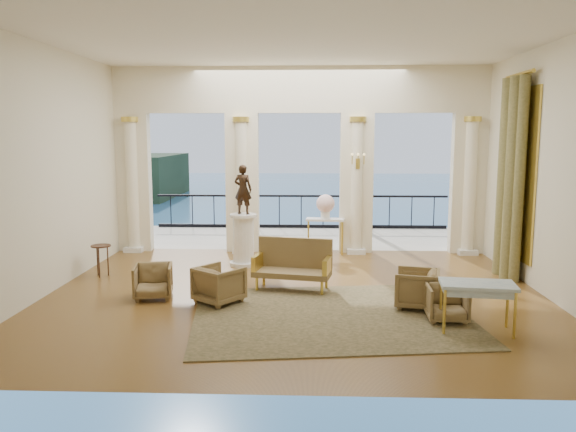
{
  "coord_description": "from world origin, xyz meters",
  "views": [
    {
      "loc": [
        0.26,
        -9.9,
        2.89
      ],
      "look_at": [
        -0.15,
        0.6,
        1.36
      ],
      "focal_mm": 35.0,
      "sensor_mm": 36.0,
      "label": 1
    }
  ],
  "objects_px": {
    "settee": "(293,264)",
    "armchair_c": "(417,287)",
    "armchair_a": "(153,280)",
    "side_table": "(101,250)",
    "game_table": "(478,288)",
    "armchair_d": "(219,283)",
    "pedestal": "(244,241)",
    "statue": "(243,189)",
    "console_table": "(325,225)",
    "armchair_b": "(447,301)"
  },
  "relations": [
    {
      "from": "armchair_a",
      "to": "side_table",
      "type": "bearing_deg",
      "value": 123.97
    },
    {
      "from": "pedestal",
      "to": "console_table",
      "type": "xyz_separation_m",
      "value": [
        1.84,
        1.28,
        0.17
      ]
    },
    {
      "from": "armchair_c",
      "to": "pedestal",
      "type": "distance_m",
      "value": 4.42
    },
    {
      "from": "armchair_a",
      "to": "settee",
      "type": "distance_m",
      "value": 2.58
    },
    {
      "from": "pedestal",
      "to": "statue",
      "type": "height_order",
      "value": "statue"
    },
    {
      "from": "armchair_b",
      "to": "pedestal",
      "type": "bearing_deg",
      "value": 137.46
    },
    {
      "from": "armchair_b",
      "to": "pedestal",
      "type": "height_order",
      "value": "pedestal"
    },
    {
      "from": "statue",
      "to": "console_table",
      "type": "xyz_separation_m",
      "value": [
        1.84,
        1.28,
        -0.97
      ]
    },
    {
      "from": "settee",
      "to": "side_table",
      "type": "relative_size",
      "value": 2.34
    },
    {
      "from": "pedestal",
      "to": "console_table",
      "type": "bearing_deg",
      "value": 34.78
    },
    {
      "from": "armchair_a",
      "to": "statue",
      "type": "bearing_deg",
      "value": 52.21
    },
    {
      "from": "game_table",
      "to": "console_table",
      "type": "relative_size",
      "value": 1.19
    },
    {
      "from": "armchair_c",
      "to": "armchair_d",
      "type": "distance_m",
      "value": 3.36
    },
    {
      "from": "armchair_b",
      "to": "game_table",
      "type": "bearing_deg",
      "value": -51.35
    },
    {
      "from": "pedestal",
      "to": "console_table",
      "type": "relative_size",
      "value": 1.22
    },
    {
      "from": "armchair_c",
      "to": "armchair_d",
      "type": "height_order",
      "value": "armchair_c"
    },
    {
      "from": "statue",
      "to": "settee",
      "type": "bearing_deg",
      "value": 135.5
    },
    {
      "from": "armchair_b",
      "to": "settee",
      "type": "bearing_deg",
      "value": 146.86
    },
    {
      "from": "settee",
      "to": "side_table",
      "type": "bearing_deg",
      "value": -179.64
    },
    {
      "from": "settee",
      "to": "armchair_c",
      "type": "bearing_deg",
      "value": -16.2
    },
    {
      "from": "statue",
      "to": "armchair_a",
      "type": "bearing_deg",
      "value": 76.82
    },
    {
      "from": "armchair_b",
      "to": "console_table",
      "type": "bearing_deg",
      "value": 112.44
    },
    {
      "from": "armchair_a",
      "to": "statue",
      "type": "distance_m",
      "value": 3.2
    },
    {
      "from": "armchair_a",
      "to": "armchair_d",
      "type": "relative_size",
      "value": 0.94
    },
    {
      "from": "armchair_a",
      "to": "console_table",
      "type": "height_order",
      "value": "console_table"
    },
    {
      "from": "armchair_b",
      "to": "side_table",
      "type": "relative_size",
      "value": 0.96
    },
    {
      "from": "console_table",
      "to": "armchair_c",
      "type": "bearing_deg",
      "value": -66.38
    },
    {
      "from": "armchair_a",
      "to": "side_table",
      "type": "xyz_separation_m",
      "value": [
        -1.49,
        1.49,
        0.22
      ]
    },
    {
      "from": "armchair_a",
      "to": "pedestal",
      "type": "xyz_separation_m",
      "value": [
        1.31,
        2.59,
        0.22
      ]
    },
    {
      "from": "armchair_d",
      "to": "pedestal",
      "type": "bearing_deg",
      "value": -54.13
    },
    {
      "from": "armchair_a",
      "to": "console_table",
      "type": "xyz_separation_m",
      "value": [
        3.16,
        3.87,
        0.39
      ]
    },
    {
      "from": "armchair_a",
      "to": "settee",
      "type": "xyz_separation_m",
      "value": [
        2.47,
        0.72,
        0.13
      ]
    },
    {
      "from": "game_table",
      "to": "statue",
      "type": "relative_size",
      "value": 1.04
    },
    {
      "from": "armchair_a",
      "to": "statue",
      "type": "xyz_separation_m",
      "value": [
        1.31,
        2.59,
        1.36
      ]
    },
    {
      "from": "armchair_c",
      "to": "armchair_d",
      "type": "xyz_separation_m",
      "value": [
        -3.36,
        0.14,
        -0.0
      ]
    },
    {
      "from": "statue",
      "to": "console_table",
      "type": "bearing_deg",
      "value": -131.48
    },
    {
      "from": "settee",
      "to": "armchair_a",
      "type": "bearing_deg",
      "value": -152.3
    },
    {
      "from": "game_table",
      "to": "pedestal",
      "type": "xyz_separation_m",
      "value": [
        -3.93,
        4.08,
        -0.1
      ]
    },
    {
      "from": "armchair_a",
      "to": "pedestal",
      "type": "distance_m",
      "value": 2.91
    },
    {
      "from": "pedestal",
      "to": "side_table",
      "type": "height_order",
      "value": "pedestal"
    },
    {
      "from": "armchair_d",
      "to": "console_table",
      "type": "distance_m",
      "value": 4.56
    },
    {
      "from": "armchair_b",
      "to": "settee",
      "type": "relative_size",
      "value": 0.41
    },
    {
      "from": "armchair_a",
      "to": "settee",
      "type": "height_order",
      "value": "settee"
    },
    {
      "from": "statue",
      "to": "console_table",
      "type": "relative_size",
      "value": 1.15
    },
    {
      "from": "statue",
      "to": "side_table",
      "type": "height_order",
      "value": "statue"
    },
    {
      "from": "game_table",
      "to": "side_table",
      "type": "height_order",
      "value": "game_table"
    },
    {
      "from": "armchair_a",
      "to": "armchair_b",
      "type": "xyz_separation_m",
      "value": [
        4.92,
        -1.05,
        -0.02
      ]
    },
    {
      "from": "game_table",
      "to": "armchair_b",
      "type": "bearing_deg",
      "value": 132.9
    },
    {
      "from": "game_table",
      "to": "statue",
      "type": "distance_m",
      "value": 5.76
    },
    {
      "from": "armchair_a",
      "to": "game_table",
      "type": "xyz_separation_m",
      "value": [
        5.24,
        -1.49,
        0.32
      ]
    }
  ]
}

